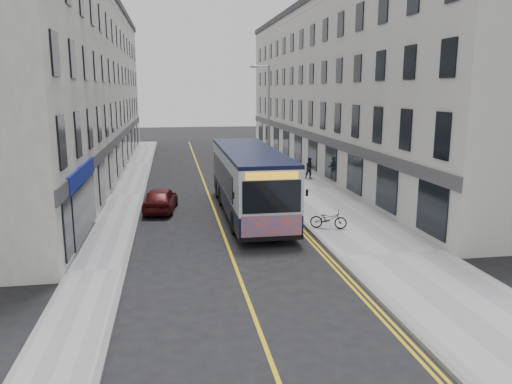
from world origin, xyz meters
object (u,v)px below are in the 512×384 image
object	(u,v)px
streetlamp	(268,121)
pedestrian_near	(284,172)
car_white	(236,158)
pedestrian_far	(310,168)
city_bus	(249,179)
car_maroon	(160,199)
bicycle	(328,219)

from	to	relation	value
streetlamp	pedestrian_near	size ratio (longest dim) A/B	4.22
pedestrian_near	car_white	distance (m)	10.21
pedestrian_far	car_white	distance (m)	8.93
city_bus	car_white	size ratio (longest dim) A/B	3.02
city_bus	pedestrian_near	size ratio (longest dim) A/B	6.22
car_maroon	pedestrian_near	bearing A→B (deg)	-139.17
streetlamp	pedestrian_far	world-z (taller)	streetlamp
streetlamp	car_maroon	size ratio (longest dim) A/B	2.04
pedestrian_far	bicycle	bearing A→B (deg)	-103.93
pedestrian_near	car_maroon	world-z (taller)	pedestrian_near
car_white	pedestrian_near	bearing A→B (deg)	-75.46
car_maroon	bicycle	bearing A→B (deg)	152.92
bicycle	pedestrian_near	size ratio (longest dim) A/B	0.88
bicycle	car_maroon	world-z (taller)	car_maroon
bicycle	car_white	bearing A→B (deg)	24.18
pedestrian_far	car_white	bearing A→B (deg)	117.32
streetlamp	pedestrian_far	distance (m)	5.07
pedestrian_far	car_maroon	distance (m)	12.91
bicycle	pedestrian_near	distance (m)	10.60
pedestrian_far	car_white	size ratio (longest dim) A/B	0.40
pedestrian_near	pedestrian_far	bearing A→B (deg)	38.93
bicycle	pedestrian_near	world-z (taller)	pedestrian_near
streetlamp	bicycle	bearing A→B (deg)	-86.64
streetlamp	city_bus	size ratio (longest dim) A/B	0.68
pedestrian_near	pedestrian_far	xyz separation A→B (m)	(2.40, 2.22, -0.18)
city_bus	bicycle	bearing A→B (deg)	-49.95
pedestrian_far	car_maroon	world-z (taller)	pedestrian_far
bicycle	car_maroon	size ratio (longest dim) A/B	0.43
pedestrian_near	car_maroon	distance (m)	9.68
streetlamp	car_white	xyz separation A→B (m)	(-0.97, 9.21, -3.74)
bicycle	pedestrian_far	world-z (taller)	pedestrian_far
streetlamp	car_white	size ratio (longest dim) A/B	2.05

